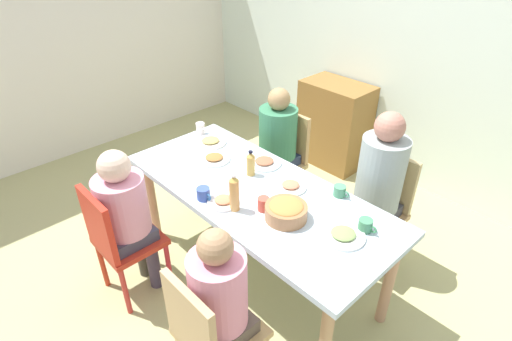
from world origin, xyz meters
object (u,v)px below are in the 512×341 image
object	(u,v)px
plate_0	(211,142)
person_0	(221,300)
chair_1	(118,238)
chair_3	(380,204)
plate_5	(223,201)
bottle_0	(251,164)
plate_1	(264,162)
cup_3	(366,225)
cup_4	(204,194)
cup_0	(264,204)
bottle_1	(234,193)
side_cabinet	(334,124)
plate_3	(343,235)
bowl_0	(286,211)
person_3	(379,180)
cup_2	(340,191)
plate_2	(291,186)
chair_2	(283,156)
cup_1	(201,129)
person_2	(277,140)
person_1	(125,210)
chair_0	(209,332)
dining_table	(256,200)
plate_4	(214,159)

from	to	relation	value
plate_0	person_0	bearing A→B (deg)	-36.06
chair_1	chair_3	distance (m)	1.89
chair_1	plate_5	size ratio (longest dim) A/B	4.33
chair_3	bottle_0	bearing A→B (deg)	-133.12
plate_1	person_0	bearing A→B (deg)	-54.73
cup_3	cup_4	distance (m)	1.02
cup_0	bottle_1	xyz separation A→B (m)	(-0.13, -0.13, 0.08)
chair_3	side_cabinet	world-z (taller)	same
plate_1	plate_3	distance (m)	0.92
bowl_0	person_3	bearing A→B (deg)	79.28
chair_3	cup_4	bearing A→B (deg)	-120.05
plate_0	cup_2	bearing A→B (deg)	8.39
person_3	bottle_0	xyz separation A→B (m)	(-0.66, -0.61, 0.10)
plate_2	cup_4	world-z (taller)	cup_4
person_0	plate_0	bearing A→B (deg)	143.94
chair_2	cup_1	distance (m)	0.78
bottle_1	side_cabinet	distance (m)	2.18
person_0	person_2	xyz separation A→B (m)	(-0.99, 1.43, 0.02)
cup_4	plate_2	bearing A→B (deg)	59.16
person_1	plate_2	bearing A→B (deg)	54.30
chair_1	cup_1	bearing A→B (deg)	112.11
person_2	side_cabinet	bearing A→B (deg)	98.83
person_1	chair_2	bearing A→B (deg)	90.00
person_0	chair_3	xyz separation A→B (m)	(0.00, 1.52, -0.17)
cup_3	bowl_0	bearing A→B (deg)	-147.38
chair_3	cup_2	size ratio (longest dim) A/B	7.73
chair_0	chair_2	xyz separation A→B (m)	(-0.99, 1.61, 0.00)
dining_table	plate_3	size ratio (longest dim) A/B	7.75
chair_1	chair_3	size ratio (longest dim) A/B	1.00
chair_0	plate_4	bearing A→B (deg)	139.80
chair_1	side_cabinet	xyz separation A→B (m)	(-0.16, 2.57, -0.06)
chair_1	person_0	bearing A→B (deg)	5.29
person_3	plate_1	distance (m)	0.83
bowl_0	side_cabinet	xyz separation A→B (m)	(-1.01, 1.84, -0.38)
dining_table	plate_3	bearing A→B (deg)	3.10
plate_5	side_cabinet	bearing A→B (deg)	107.26
plate_2	plate_4	distance (m)	0.66
plate_4	cup_3	world-z (taller)	cup_3
chair_1	plate_3	world-z (taller)	chair_1
person_2	plate_1	xyz separation A→B (m)	(0.30, -0.44, 0.09)
cup_3	chair_3	bearing A→B (deg)	111.38
person_3	cup_1	size ratio (longest dim) A/B	11.76
chair_1	cup_0	size ratio (longest dim) A/B	8.13
cup_0	plate_5	bearing A→B (deg)	-149.00
bowl_0	cup_4	size ratio (longest dim) A/B	2.12
plate_1	cup_4	xyz separation A→B (m)	(0.05, -0.59, 0.03)
cup_4	person_1	bearing A→B (deg)	-131.16
bottle_0	bottle_1	size ratio (longest dim) A/B	0.74
person_1	chair_3	xyz separation A→B (m)	(0.99, 1.52, -0.19)
dining_table	person_1	distance (m)	0.87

